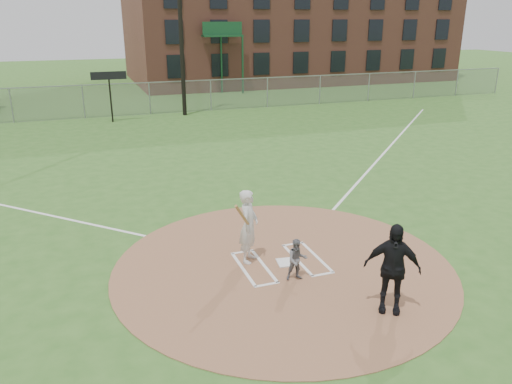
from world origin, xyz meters
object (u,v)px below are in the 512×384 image
object	(u,v)px
home_plate	(287,262)
umpire	(392,268)
catcher	(297,260)
batter_at_plate	(249,226)

from	to	relation	value
home_plate	umpire	size ratio (longest dim) A/B	0.24
home_plate	umpire	bearing A→B (deg)	-65.98
catcher	batter_at_plate	bearing A→B (deg)	127.59
home_plate	catcher	xyz separation A→B (m)	(-0.10, -0.83, 0.49)
catcher	umpire	distance (m)	2.29
umpire	batter_at_plate	xyz separation A→B (m)	(-2.04, 3.13, -0.03)
home_plate	catcher	size ratio (longest dim) A/B	0.46
batter_at_plate	home_plate	bearing A→B (deg)	-28.26
catcher	umpire	world-z (taller)	umpire
batter_at_plate	umpire	bearing A→B (deg)	-56.86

